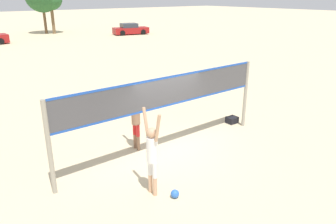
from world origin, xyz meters
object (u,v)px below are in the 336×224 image
(player_blocker, at_px, (136,116))
(volleyball_net, at_px, (168,99))
(gear_bag, at_px, (232,120))
(player_spiker, at_px, (152,151))
(parked_car_far, at_px, (130,29))
(volleyball, at_px, (175,194))

(player_blocker, bearing_deg, volleyball_net, 38.53)
(volleyball_net, bearing_deg, player_blocker, 128.53)
(player_blocker, bearing_deg, gear_bag, 84.96)
(player_blocker, relative_size, gear_bag, 5.05)
(player_spiker, distance_m, player_blocker, 2.67)
(player_blocker, height_order, gear_bag, player_blocker)
(gear_bag, distance_m, parked_car_far, 31.25)
(volleyball, bearing_deg, gear_bag, 26.94)
(player_spiker, distance_m, gear_bag, 5.86)
(volleyball, bearing_deg, parked_car_far, 59.84)
(player_spiker, distance_m, volleyball, 1.26)
(player_spiker, bearing_deg, volleyball_net, -47.63)
(volleyball, relative_size, parked_car_far, 0.05)
(player_blocker, xyz_separation_m, parked_car_far, (17.25, 28.05, -0.54))
(volleyball_net, relative_size, player_spiker, 3.33)
(parked_car_far, bearing_deg, player_blocker, -108.29)
(volleyball_net, relative_size, gear_bag, 17.47)
(gear_bag, bearing_deg, volleyball, -153.06)
(player_spiker, height_order, volleyball, player_spiker)
(volleyball_net, height_order, player_spiker, volleyball_net)
(player_spiker, relative_size, gear_bag, 5.25)
(gear_bag, bearing_deg, player_blocker, 174.96)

